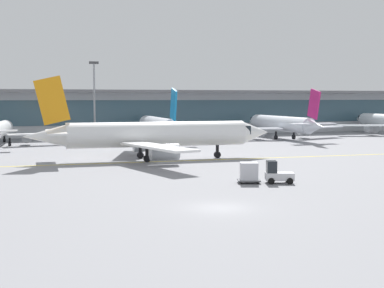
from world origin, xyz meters
The scene contains 9 objects.
ground_plane centered at (0.00, 0.00, 0.00)m, with size 400.00×400.00×0.00m, color gray.
taxiway_centreline_stripe centered at (3.58, 29.31, 0.00)m, with size 110.00×0.36×0.01m, color yellow.
terminal_concourse centered at (0.00, 79.54, 4.92)m, with size 205.79×11.00×9.60m.
gate_airplane_3 centered at (11.31, 60.71, 2.87)m, with size 26.90×28.90×9.58m.
gate_airplane_4 centered at (35.73, 59.20, 2.87)m, with size 26.91×28.89×9.58m.
taxiing_regional_jet centered at (3.17, 31.32, 3.19)m, with size 32.05×29.83×10.63m.
baggage_tug centered at (9.19, 9.04, 0.89)m, with size 2.91×2.28×2.10m.
cargo_dolly_lead centered at (6.72, 9.89, 1.05)m, with size 2.51×2.20×1.94m.
apron_light_mast_1 centered at (1.06, 69.87, 8.15)m, with size 1.80×0.36×14.92m.
Camera 1 is at (-14.05, -36.31, 7.90)m, focal length 51.18 mm.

